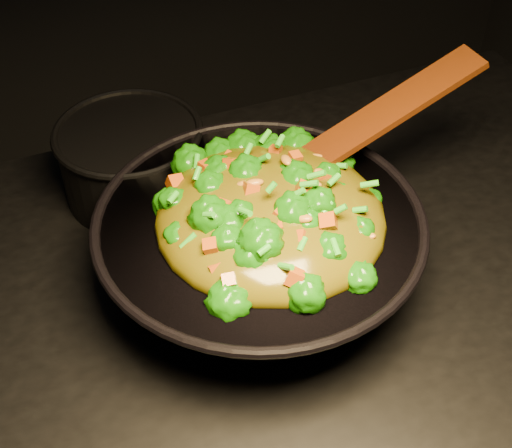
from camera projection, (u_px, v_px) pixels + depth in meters
name	position (u px, v px, depth m)	size (l,w,h in m)	color
wok	(259.00, 252.00, 0.84)	(0.37, 0.37, 0.10)	black
stir_fry	(271.00, 191.00, 0.77)	(0.26, 0.26, 0.09)	#176106
spatula	(365.00, 126.00, 0.85)	(0.32, 0.05, 0.01)	#3B0E04
back_pot	(132.00, 161.00, 0.96)	(0.19, 0.19, 0.11)	black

